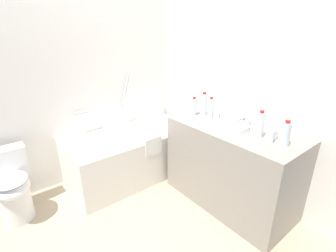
# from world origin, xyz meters

# --- Properties ---
(ground_plane) EXTENTS (3.83, 3.83, 0.00)m
(ground_plane) POSITION_xyz_m (0.00, 0.00, 0.00)
(ground_plane) COLOR tan
(wall_back_tiled) EXTENTS (3.23, 0.10, 2.38)m
(wall_back_tiled) POSITION_xyz_m (0.00, 1.25, 1.19)
(wall_back_tiled) COLOR silver
(wall_back_tiled) RESTS_ON ground_plane
(wall_right_mirror) EXTENTS (0.10, 2.81, 2.38)m
(wall_right_mirror) POSITION_xyz_m (1.46, 0.00, 1.19)
(wall_right_mirror) COLOR silver
(wall_right_mirror) RESTS_ON ground_plane
(bathtub) EXTENTS (1.53, 0.76, 1.24)m
(bathtub) POSITION_xyz_m (0.56, 0.83, 0.31)
(bathtub) COLOR white
(bathtub) RESTS_ON ground_plane
(toilet) EXTENTS (0.39, 0.50, 0.70)m
(toilet) POSITION_xyz_m (-0.73, 0.88, 0.35)
(toilet) COLOR white
(toilet) RESTS_ON ground_plane
(vanity_counter) EXTENTS (0.64, 1.30, 0.85)m
(vanity_counter) POSITION_xyz_m (1.10, -0.26, 0.43)
(vanity_counter) COLOR gray
(vanity_counter) RESTS_ON ground_plane
(sink_basin) EXTENTS (0.34, 0.34, 0.05)m
(sink_basin) POSITION_xyz_m (1.05, -0.25, 0.88)
(sink_basin) COLOR white
(sink_basin) RESTS_ON vanity_counter
(sink_faucet) EXTENTS (0.12, 0.15, 0.07)m
(sink_faucet) POSITION_xyz_m (1.25, -0.25, 0.89)
(sink_faucet) COLOR #A3A3A8
(sink_faucet) RESTS_ON vanity_counter
(water_bottle_0) EXTENTS (0.07, 0.07, 0.24)m
(water_bottle_0) POSITION_xyz_m (1.08, -0.53, 0.97)
(water_bottle_0) COLOR silver
(water_bottle_0) RESTS_ON vanity_counter
(water_bottle_1) EXTENTS (0.06, 0.06, 0.23)m
(water_bottle_1) POSITION_xyz_m (1.12, 0.08, 0.96)
(water_bottle_1) COLOR silver
(water_bottle_1) RESTS_ON vanity_counter
(water_bottle_2) EXTENTS (0.07, 0.07, 0.22)m
(water_bottle_2) POSITION_xyz_m (1.08, -0.75, 0.95)
(water_bottle_2) COLOR silver
(water_bottle_2) RESTS_ON vanity_counter
(water_bottle_3) EXTENTS (0.07, 0.07, 0.26)m
(water_bottle_3) POSITION_xyz_m (1.14, 0.20, 0.98)
(water_bottle_3) COLOR silver
(water_bottle_3) RESTS_ON vanity_counter
(water_bottle_4) EXTENTS (0.06, 0.06, 0.20)m
(water_bottle_4) POSITION_xyz_m (1.06, 0.27, 0.95)
(water_bottle_4) COLOR silver
(water_bottle_4) RESTS_ON vanity_counter
(drinking_glass_0) EXTENTS (0.07, 0.07, 0.08)m
(drinking_glass_0) POSITION_xyz_m (1.14, -0.62, 0.89)
(drinking_glass_0) COLOR white
(drinking_glass_0) RESTS_ON vanity_counter
(drinking_glass_1) EXTENTS (0.07, 0.07, 0.08)m
(drinking_glass_1) POSITION_xyz_m (1.12, -0.01, 0.89)
(drinking_glass_1) COLOR white
(drinking_glass_1) RESTS_ON vanity_counter
(drinking_glass_2) EXTENTS (0.07, 0.07, 0.10)m
(drinking_glass_2) POSITION_xyz_m (1.05, -0.64, 0.90)
(drinking_glass_2) COLOR white
(drinking_glass_2) RESTS_ON vanity_counter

